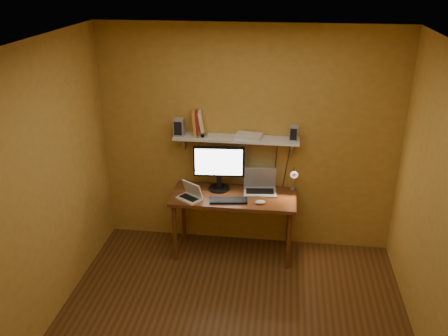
# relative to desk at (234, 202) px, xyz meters

# --- Properties ---
(room) EXTENTS (3.44, 3.24, 2.64)m
(room) POSITION_rel_desk_xyz_m (0.12, -1.28, 0.64)
(room) COLOR #593517
(room) RESTS_ON ground
(desk) EXTENTS (1.40, 0.60, 0.75)m
(desk) POSITION_rel_desk_xyz_m (0.00, 0.00, 0.00)
(desk) COLOR brown
(desk) RESTS_ON ground
(wall_shelf) EXTENTS (1.40, 0.25, 0.21)m
(wall_shelf) POSITION_rel_desk_xyz_m (0.00, 0.19, 0.69)
(wall_shelf) COLOR silver
(wall_shelf) RESTS_ON room
(monitor) EXTENTS (0.58, 0.26, 0.52)m
(monitor) POSITION_rel_desk_xyz_m (-0.19, 0.14, 0.38)
(monitor) COLOR black
(monitor) RESTS_ON desk
(laptop) EXTENTS (0.39, 0.30, 0.27)m
(laptop) POSITION_rel_desk_xyz_m (0.28, 0.15, 0.16)
(laptop) COLOR gray
(laptop) RESTS_ON desk
(netbook) EXTENTS (0.32, 0.30, 0.19)m
(netbook) POSITION_rel_desk_xyz_m (-0.47, -0.14, 0.14)
(netbook) COLOR silver
(netbook) RESTS_ON desk
(keyboard) EXTENTS (0.43, 0.19, 0.02)m
(keyboard) POSITION_rel_desk_xyz_m (-0.04, -0.15, 0.10)
(keyboard) COLOR black
(keyboard) RESTS_ON desk
(mouse) EXTENTS (0.12, 0.10, 0.04)m
(mouse) POSITION_rel_desk_xyz_m (0.31, -0.16, 0.11)
(mouse) COLOR silver
(mouse) RESTS_ON desk
(desk_lamp) EXTENTS (0.09, 0.23, 0.38)m
(desk_lamp) POSITION_rel_desk_xyz_m (0.66, 0.13, 0.29)
(desk_lamp) COLOR silver
(desk_lamp) RESTS_ON desk
(speaker_left) EXTENTS (0.11, 0.11, 0.20)m
(speaker_left) POSITION_rel_desk_xyz_m (-0.64, 0.18, 0.81)
(speaker_left) COLOR gray
(speaker_left) RESTS_ON wall_shelf
(speaker_right) EXTENTS (0.10, 0.10, 0.16)m
(speaker_right) POSITION_rel_desk_xyz_m (0.63, 0.19, 0.79)
(speaker_right) COLOR gray
(speaker_right) RESTS_ON wall_shelf
(books) EXTENTS (0.17, 0.20, 0.28)m
(books) POSITION_rel_desk_xyz_m (-0.43, 0.21, 0.85)
(books) COLOR orange
(books) RESTS_ON wall_shelf
(shelf_camera) EXTENTS (0.11, 0.07, 0.06)m
(shelf_camera) POSITION_rel_desk_xyz_m (-0.37, 0.13, 0.74)
(shelf_camera) COLOR silver
(shelf_camera) RESTS_ON wall_shelf
(router) EXTENTS (0.31, 0.23, 0.05)m
(router) POSITION_rel_desk_xyz_m (0.14, 0.19, 0.73)
(router) COLOR silver
(router) RESTS_ON wall_shelf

